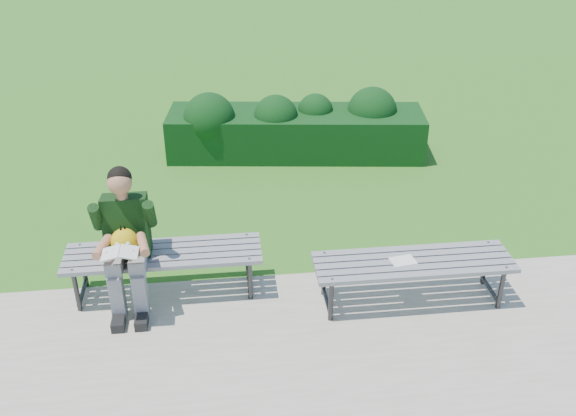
% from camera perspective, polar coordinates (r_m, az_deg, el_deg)
% --- Properties ---
extents(ground, '(80.00, 80.00, 0.00)m').
position_cam_1_polar(ground, '(6.40, 0.18, -6.03)').
color(ground, '#346C1C').
rests_on(ground, ground).
extents(walkway, '(30.00, 3.50, 0.02)m').
position_cam_1_polar(walkway, '(5.08, 2.60, -17.36)').
color(walkway, beige).
rests_on(walkway, ground).
extents(hedge, '(3.52, 1.27, 0.91)m').
position_cam_1_polar(hedge, '(8.79, 0.50, 7.22)').
color(hedge, '#133C17').
rests_on(hedge, ground).
extents(bench_left, '(1.80, 0.50, 0.46)m').
position_cam_1_polar(bench_left, '(6.03, -11.00, -4.29)').
color(bench_left, gray).
rests_on(bench_left, walkway).
extents(bench_right, '(1.80, 0.50, 0.46)m').
position_cam_1_polar(bench_right, '(5.92, 11.07, -5.02)').
color(bench_right, gray).
rests_on(bench_right, walkway).
extents(seated_boy, '(0.56, 0.76, 1.31)m').
position_cam_1_polar(seated_boy, '(5.83, -14.25, -2.48)').
color(seated_boy, gray).
rests_on(seated_boy, walkway).
extents(paper_sheet, '(0.24, 0.19, 0.01)m').
position_cam_1_polar(paper_sheet, '(5.86, 10.18, -4.64)').
color(paper_sheet, white).
rests_on(paper_sheet, bench_right).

